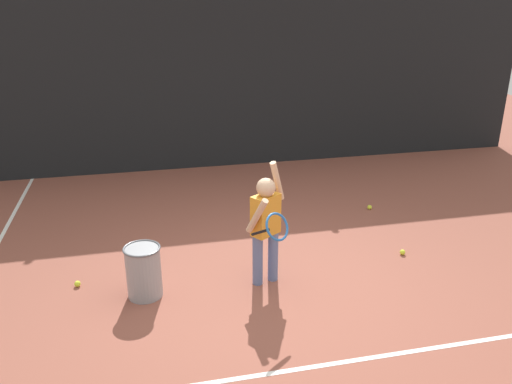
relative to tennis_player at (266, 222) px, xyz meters
The scene contains 11 objects.
ground_plane 0.73m from the tennis_player, 71.90° to the right, with size 20.00×20.00×0.00m, color brown.
court_line_baseline 1.60m from the tennis_player, 88.66° to the right, with size 9.00×0.05×0.00m, color white.
back_fence_windscreen 4.25m from the tennis_player, 89.54° to the left, with size 11.84×0.08×3.04m, color black.
fence_post_1 4.72m from the tennis_player, 114.05° to the left, with size 0.09×0.09×3.19m, color slate.
fence_post_2 4.74m from the tennis_player, 65.20° to the left, with size 0.09×0.09×3.19m, color slate.
fence_post_3 7.23m from the tennis_player, 36.12° to the left, with size 0.09×0.09×3.19m, color slate.
tennis_player is the anchor object (origin of this frame).
ball_hopper 1.37m from the tennis_player, behind, with size 0.38×0.38×0.56m.
tennis_ball_0 2.15m from the tennis_player, 169.82° to the left, with size 0.07×0.07×0.07m, color #CCE033.
tennis_ball_2 2.65m from the tennis_player, 39.87° to the left, with size 0.07×0.07×0.07m, color #CCE033.
tennis_ball_3 1.92m from the tennis_player, ahead, with size 0.07×0.07×0.07m, color #CCE033.
Camera 1 is at (-1.21, -4.66, 2.97)m, focal length 36.10 mm.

